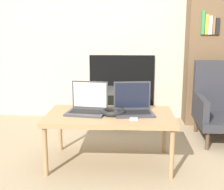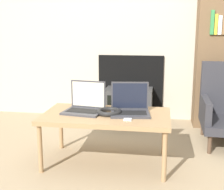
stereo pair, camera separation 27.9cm
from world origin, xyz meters
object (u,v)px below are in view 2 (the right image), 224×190
object	(u,v)px
laptop_left	(85,105)
headphones	(109,112)
laptop_right	(130,107)
tv	(129,106)
phone	(128,118)

from	to	relation	value
laptop_left	headphones	size ratio (longest dim) A/B	1.66
laptop_right	tv	bearing A→B (deg)	88.91
headphones	phone	world-z (taller)	headphones
phone	tv	bearing A→B (deg)	95.76
phone	headphones	bearing A→B (deg)	149.40
phone	tv	xyz separation A→B (m)	(-0.13, 1.27, -0.23)
headphones	tv	size ratio (longest dim) A/B	0.37
laptop_right	tv	world-z (taller)	laptop_right
laptop_right	phone	xyz separation A→B (m)	(0.00, -0.15, -0.05)
laptop_right	tv	distance (m)	1.17
laptop_right	phone	bearing A→B (deg)	-96.86
laptop_left	headphones	bearing A→B (deg)	-4.91
laptop_left	tv	bearing A→B (deg)	86.01
laptop_left	phone	bearing A→B (deg)	-12.96
phone	tv	distance (m)	1.30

